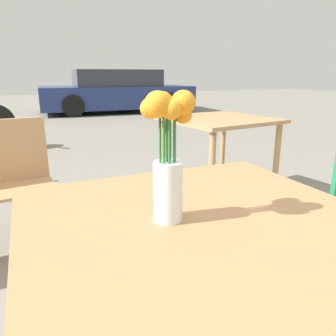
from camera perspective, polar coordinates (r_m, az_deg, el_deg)
name	(u,v)px	position (r m, az deg, el deg)	size (l,w,h in m)	color
table_front	(200,244)	(0.99, 5.52, -13.10)	(1.00, 0.96, 0.72)	#9E7047
flower_vase	(168,157)	(0.86, 0.00, 1.84)	(0.14, 0.13, 0.36)	silver
table_back	(219,131)	(2.88, 8.91, 6.33)	(0.93, 0.91, 0.76)	tan
parked_car	(117,92)	(10.41, -8.89, 12.93)	(4.60, 2.15, 1.26)	navy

